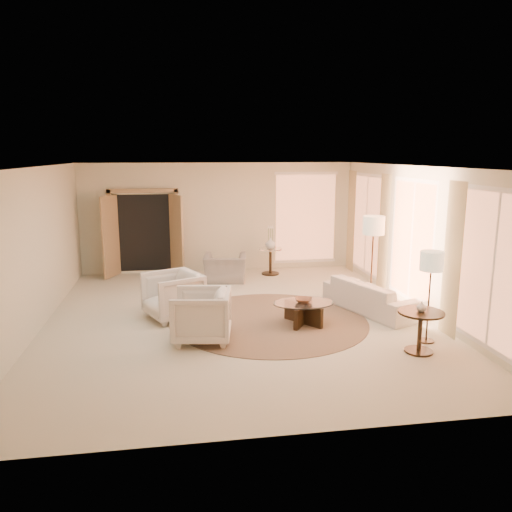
{
  "coord_description": "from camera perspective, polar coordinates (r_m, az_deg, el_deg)",
  "views": [
    {
      "loc": [
        -1.07,
        -8.84,
        3.03
      ],
      "look_at": [
        0.4,
        0.4,
        1.1
      ],
      "focal_mm": 35.0,
      "sensor_mm": 36.0,
      "label": 1
    }
  ],
  "objects": [
    {
      "name": "room",
      "position": [
        9.05,
        -2.1,
        1.26
      ],
      "size": [
        7.04,
        8.04,
        2.83
      ],
      "color": "beige",
      "rests_on": "ground"
    },
    {
      "name": "windows_right",
      "position": [
        10.15,
        17.54,
        1.59
      ],
      "size": [
        0.1,
        6.4,
        2.4
      ],
      "primitive_type": null,
      "color": "#FF9966",
      "rests_on": "room"
    },
    {
      "name": "window_back_corner",
      "position": [
        13.33,
        5.7,
        4.36
      ],
      "size": [
        1.7,
        0.1,
        2.4
      ],
      "primitive_type": null,
      "color": "#FF9966",
      "rests_on": "room"
    },
    {
      "name": "curtains_right",
      "position": [
        10.94,
        15.21,
        2.15
      ],
      "size": [
        0.06,
        5.2,
        2.6
      ],
      "primitive_type": null,
      "color": "tan",
      "rests_on": "room"
    },
    {
      "name": "french_doors",
      "position": [
        12.83,
        -12.65,
        2.57
      ],
      "size": [
        1.95,
        0.66,
        2.16
      ],
      "color": "tan",
      "rests_on": "room"
    },
    {
      "name": "area_rug",
      "position": [
        9.25,
        1.7,
        -7.42
      ],
      "size": [
        3.68,
        3.68,
        0.01
      ],
      "primitive_type": "cylinder",
      "rotation": [
        0.0,
        0.0,
        0.03
      ],
      "color": "#463224",
      "rests_on": "room"
    },
    {
      "name": "sofa",
      "position": [
        10.01,
        13.11,
        -4.47
      ],
      "size": [
        1.5,
        2.23,
        0.61
      ],
      "primitive_type": "imported",
      "rotation": [
        0.0,
        0.0,
        1.94
      ],
      "color": "silver",
      "rests_on": "room"
    },
    {
      "name": "armchair_left",
      "position": [
        9.43,
        -9.49,
        -4.22
      ],
      "size": [
        1.17,
        1.2,
        0.96
      ],
      "primitive_type": "imported",
      "rotation": [
        0.0,
        0.0,
        -1.15
      ],
      "color": "silver",
      "rests_on": "room"
    },
    {
      "name": "armchair_right",
      "position": [
        8.24,
        -6.27,
        -6.51
      ],
      "size": [
        0.98,
        1.03,
        0.94
      ],
      "primitive_type": "imported",
      "rotation": [
        0.0,
        0.0,
        -1.72
      ],
      "color": "silver",
      "rests_on": "room"
    },
    {
      "name": "accent_chair",
      "position": [
        11.99,
        -3.55,
        -0.86
      ],
      "size": [
        1.08,
        0.79,
        0.87
      ],
      "primitive_type": "imported",
      "rotation": [
        0.0,
        0.0,
        3.0
      ],
      "color": "gray",
      "rests_on": "room"
    },
    {
      "name": "coffee_table",
      "position": [
        9.07,
        5.43,
        -6.2
      ],
      "size": [
        1.16,
        1.16,
        0.41
      ],
      "rotation": [
        0.0,
        0.0,
        0.04
      ],
      "color": "black",
      "rests_on": "room"
    },
    {
      "name": "end_table",
      "position": [
        8.13,
        18.27,
        -7.43
      ],
      "size": [
        0.7,
        0.7,
        0.66
      ],
      "rotation": [
        0.0,
        0.0,
        -0.3
      ],
      "color": "black",
      "rests_on": "room"
    },
    {
      "name": "side_table",
      "position": [
        12.67,
        1.67,
        -0.3
      ],
      "size": [
        0.58,
        0.58,
        0.67
      ],
      "rotation": [
        0.0,
        0.0,
        -0.25
      ],
      "color": "black",
      "rests_on": "room"
    },
    {
      "name": "floor_lamp_near",
      "position": [
        10.31,
        13.29,
        2.98
      ],
      "size": [
        0.44,
        0.44,
        1.8
      ],
      "rotation": [
        0.0,
        0.0,
        0.19
      ],
      "color": "black",
      "rests_on": "room"
    },
    {
      "name": "floor_lamp_far",
      "position": [
        8.4,
        19.41,
        -1.01
      ],
      "size": [
        0.37,
        0.37,
        1.51
      ],
      "rotation": [
        0.0,
        0.0,
        -0.18
      ],
      "color": "black",
      "rests_on": "room"
    },
    {
      "name": "bowl",
      "position": [
        9.01,
        5.46,
        -5.05
      ],
      "size": [
        0.39,
        0.39,
        0.08
      ],
      "primitive_type": "imported",
      "rotation": [
        0.0,
        0.0,
        -0.34
      ],
      "color": "brown",
      "rests_on": "coffee_table"
    },
    {
      "name": "end_vase",
      "position": [
        8.05,
        18.4,
        -5.53
      ],
      "size": [
        0.16,
        0.16,
        0.16
      ],
      "primitive_type": "imported",
      "rotation": [
        0.0,
        0.0,
        0.0
      ],
      "color": "white",
      "rests_on": "end_table"
    },
    {
      "name": "side_vase",
      "position": [
        12.59,
        1.68,
        1.47
      ],
      "size": [
        0.35,
        0.35,
        0.27
      ],
      "primitive_type": "imported",
      "rotation": [
        0.0,
        0.0,
        -0.41
      ],
      "color": "white",
      "rests_on": "side_table"
    }
  ]
}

